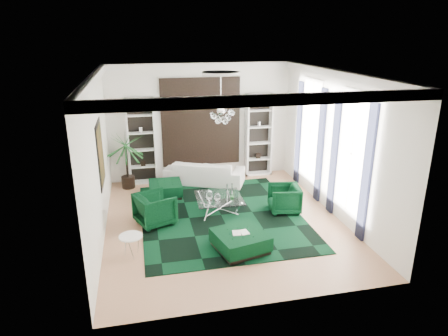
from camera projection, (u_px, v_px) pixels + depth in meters
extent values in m
cube|color=tan|center=(223.00, 221.00, 10.50)|extent=(6.00, 7.00, 0.02)
cube|color=white|center=(223.00, 72.00, 9.27)|extent=(6.00, 7.00, 0.02)
cube|color=white|center=(201.00, 122.00, 13.13)|extent=(6.00, 0.02, 3.80)
cube|color=white|center=(268.00, 209.00, 6.64)|extent=(6.00, 0.02, 3.80)
cube|color=white|center=(97.00, 159.00, 9.27)|extent=(0.02, 7.00, 3.80)
cube|color=white|center=(335.00, 144.00, 10.50)|extent=(0.02, 7.00, 3.80)
cylinder|color=white|center=(221.00, 73.00, 9.56)|extent=(0.90, 0.90, 0.05)
cube|color=black|center=(201.00, 122.00, 13.08)|extent=(2.50, 0.06, 2.80)
cube|color=black|center=(101.00, 154.00, 9.85)|extent=(0.04, 1.30, 1.60)
cube|color=white|center=(352.00, 154.00, 9.66)|extent=(0.03, 1.10, 2.90)
cube|color=black|center=(367.00, 174.00, 9.01)|extent=(0.07, 0.30, 3.25)
cube|color=black|center=(334.00, 155.00, 10.46)|extent=(0.07, 0.30, 3.25)
cube|color=white|center=(311.00, 131.00, 11.88)|extent=(0.03, 1.10, 2.90)
cube|color=black|center=(320.00, 146.00, 11.23)|extent=(0.07, 0.30, 3.25)
cube|color=black|center=(299.00, 133.00, 12.68)|extent=(0.07, 0.30, 3.25)
cube|color=black|center=(221.00, 215.00, 10.77)|extent=(4.20, 5.00, 0.02)
imported|color=silver|center=(205.00, 172.00, 13.01)|extent=(2.71, 1.94, 0.74)
imported|color=black|center=(155.00, 209.00, 10.19)|extent=(1.17, 1.15, 0.82)
imported|color=black|center=(284.00, 199.00, 10.92)|extent=(0.94, 0.92, 0.75)
cube|color=black|center=(165.00, 189.00, 12.00)|extent=(0.96, 0.96, 0.42)
cube|color=black|center=(240.00, 241.00, 9.00)|extent=(1.30, 1.30, 0.43)
cube|color=white|center=(240.00, 232.00, 8.93)|extent=(0.37, 0.25, 0.03)
cylinder|color=white|center=(131.00, 246.00, 8.74)|extent=(0.68, 0.68, 0.49)
imported|color=#1D5C25|center=(232.00, 196.00, 10.65)|extent=(0.18, 0.16, 0.26)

